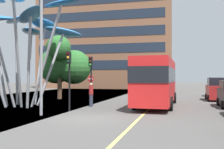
% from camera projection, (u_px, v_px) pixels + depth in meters
% --- Properties ---
extents(ground, '(120.00, 240.00, 0.10)m').
position_uv_depth(ground, '(75.00, 119.00, 15.66)').
color(ground, '#54514F').
extents(red_bus, '(2.91, 10.00, 3.87)m').
position_uv_depth(red_bus, '(156.00, 79.00, 21.82)').
color(red_bus, red).
rests_on(red_bus, ground).
extents(leaf_sculpture, '(9.79, 9.91, 8.38)m').
position_uv_depth(leaf_sculpture, '(22.00, 23.00, 22.21)').
color(leaf_sculpture, '#9EA0A5').
rests_on(leaf_sculpture, ground).
extents(traffic_light_kerb_near, '(0.28, 0.42, 3.99)m').
position_uv_depth(traffic_light_kerb_near, '(69.00, 68.00, 18.63)').
color(traffic_light_kerb_near, black).
rests_on(traffic_light_kerb_near, ground).
extents(traffic_light_kerb_far, '(0.28, 0.42, 3.97)m').
position_uv_depth(traffic_light_kerb_far, '(91.00, 70.00, 22.86)').
color(traffic_light_kerb_far, black).
rests_on(traffic_light_kerb_far, ground).
extents(car_side_street, '(2.07, 4.10, 2.26)m').
position_uv_depth(car_side_street, '(217.00, 90.00, 27.29)').
color(car_side_street, maroon).
rests_on(car_side_street, ground).
extents(car_far_side, '(2.06, 3.97, 2.07)m').
position_uv_depth(car_far_side, '(216.00, 88.00, 32.73)').
color(car_far_side, maroon).
rests_on(car_far_side, ground).
extents(street_lamp, '(1.52, 0.44, 8.78)m').
position_uv_depth(street_lamp, '(46.00, 24.00, 16.60)').
color(street_lamp, gray).
rests_on(street_lamp, ground).
extents(tree_pavement_near, '(5.73, 5.36, 6.53)m').
position_uv_depth(tree_pavement_near, '(64.00, 64.00, 29.95)').
color(tree_pavement_near, brown).
rests_on(tree_pavement_near, ground).
extents(pedestrian, '(0.34, 0.34, 1.84)m').
position_uv_depth(pedestrian, '(91.00, 95.00, 21.63)').
color(pedestrian, '#2D3342').
rests_on(pedestrian, ground).
extents(no_entry_sign, '(0.60, 0.12, 2.45)m').
position_uv_depth(no_entry_sign, '(91.00, 84.00, 25.29)').
color(no_entry_sign, gray).
rests_on(no_entry_sign, ground).
extents(backdrop_building, '(27.50, 11.49, 19.43)m').
position_uv_depth(backdrop_building, '(106.00, 43.00, 60.17)').
color(backdrop_building, brown).
rests_on(backdrop_building, ground).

